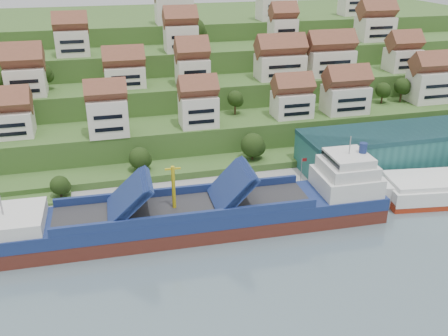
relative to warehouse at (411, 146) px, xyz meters
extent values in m
plane|color=slate|center=(-52.00, -17.00, -7.20)|extent=(300.00, 300.00, 0.00)
cube|color=gray|center=(-32.00, -2.00, -6.10)|extent=(180.00, 14.00, 2.20)
cube|color=#2D4C1E|center=(-52.00, 69.00, -5.20)|extent=(260.00, 128.00, 4.00)
cube|color=#2D4C1E|center=(-52.00, 74.00, -1.70)|extent=(260.00, 118.00, 11.00)
cube|color=#2D4C1E|center=(-52.00, 82.00, 1.80)|extent=(260.00, 102.00, 18.00)
cube|color=#2D4C1E|center=(-52.00, 90.00, 5.30)|extent=(260.00, 86.00, 25.00)
cube|color=#2D4C1E|center=(-52.00, 99.00, 8.30)|extent=(260.00, 68.00, 31.00)
cube|color=silver|center=(-100.96, 24.11, 7.08)|extent=(10.26, 8.57, 6.56)
cube|color=silver|center=(-77.15, 18.31, 8.58)|extent=(10.02, 7.03, 9.56)
cube|color=silver|center=(-53.24, 19.69, 7.98)|extent=(9.89, 7.62, 8.35)
cube|color=silver|center=(-25.81, 21.01, 7.26)|extent=(10.68, 7.73, 6.92)
cube|color=silver|center=(-9.39, 20.78, 7.72)|extent=(12.41, 8.26, 7.84)
cube|color=silver|center=(21.34, 24.35, 8.58)|extent=(13.06, 8.31, 9.56)
cube|color=silver|center=(-97.74, 37.22, 14.63)|extent=(10.37, 8.98, 7.66)
cube|color=silver|center=(-70.94, 39.28, 13.80)|extent=(11.45, 7.90, 6.00)
cube|color=silver|center=(-51.52, 36.03, 14.73)|extent=(9.18, 8.56, 7.85)
cube|color=silver|center=(-23.79, 37.30, 14.49)|extent=(14.51, 8.36, 7.37)
cube|color=silver|center=(-7.30, 37.24, 14.80)|extent=(14.63, 8.18, 8.00)
cube|color=silver|center=(18.78, 37.32, 14.34)|extent=(10.23, 8.04, 7.09)
cube|color=silver|center=(-84.99, 53.35, 21.62)|extent=(9.82, 7.30, 7.63)
cube|color=silver|center=(-52.00, 51.59, 21.89)|extent=(10.02, 7.79, 8.18)
cube|color=silver|center=(-17.38, 53.17, 22.19)|extent=(8.43, 7.14, 8.78)
cube|color=silver|center=(17.50, 54.25, 21.82)|extent=(12.23, 8.47, 8.05)
cube|color=silver|center=(-50.92, 70.16, 27.99)|extent=(12.46, 8.15, 8.39)
cube|color=silver|center=(-13.50, 70.90, 28.03)|extent=(13.02, 8.73, 8.47)
cube|color=silver|center=(19.44, 75.19, 27.79)|extent=(9.85, 7.05, 7.98)
ellipsoid|color=#213712|center=(-41.08, 9.11, 0.89)|extent=(6.33, 6.33, 6.33)
ellipsoid|color=#213712|center=(-70.56, 9.29, 0.25)|extent=(5.43, 5.43, 5.43)
ellipsoid|color=#213712|center=(6.06, 26.11, 8.02)|extent=(4.64, 4.64, 4.64)
ellipsoid|color=#213712|center=(12.61, 26.11, 8.82)|extent=(5.04, 5.04, 5.04)
ellipsoid|color=#213712|center=(-41.04, 26.66, 8.54)|extent=(4.51, 4.51, 4.51)
ellipsoid|color=#213712|center=(-9.49, 42.83, 15.89)|extent=(5.20, 5.20, 5.20)
ellipsoid|color=#213712|center=(-93.43, 40.97, 15.66)|extent=(4.94, 4.94, 4.94)
ellipsoid|color=#213712|center=(-46.86, 56.21, 23.70)|extent=(7.48, 7.48, 7.48)
ellipsoid|color=#213712|center=(-15.37, 56.97, 21.06)|extent=(5.09, 5.09, 5.09)
ellipsoid|color=#213712|center=(-89.60, 2.00, -1.47)|extent=(4.40, 4.40, 4.40)
cube|color=#235F5C|center=(0.00, 0.00, 0.00)|extent=(60.00, 15.00, 10.00)
cylinder|color=gray|center=(-34.00, -7.00, -1.00)|extent=(0.16, 0.16, 8.00)
cube|color=maroon|center=(-33.40, -7.00, 2.60)|extent=(1.20, 0.05, 0.80)
cube|color=#522119|center=(-61.59, -15.90, -6.20)|extent=(83.59, 14.90, 5.34)
cube|color=navy|center=(-61.59, -15.90, -2.61)|extent=(83.59, 15.03, 2.78)
cube|color=silver|center=(-96.82, -15.02, 0.06)|extent=(10.98, 12.44, 2.78)
cube|color=#262628|center=(-63.73, -15.85, -1.22)|extent=(53.65, 12.23, 0.32)
cube|color=navy|center=(-75.47, -15.55, 2.41)|extent=(8.29, 11.99, 7.38)
cube|color=navy|center=(-54.12, -16.09, 2.41)|extent=(7.89, 11.98, 7.80)
cylinder|color=gold|center=(-65.86, -15.80, 3.48)|extent=(0.77, 0.77, 9.61)
cube|color=silver|center=(-27.43, -16.76, 0.81)|extent=(13.12, 12.49, 4.27)
cube|color=silver|center=(-27.43, -16.76, 4.23)|extent=(10.95, 11.16, 2.67)
cube|color=silver|center=(-27.43, -16.76, 6.47)|extent=(8.78, 9.82, 1.92)
cylinder|color=navy|center=(-24.23, -16.84, 8.50)|extent=(1.75, 1.75, 2.35)
camera|label=1|loc=(-78.49, -106.74, 48.97)|focal=40.00mm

